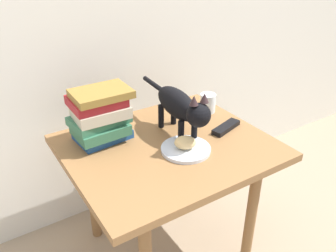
{
  "coord_description": "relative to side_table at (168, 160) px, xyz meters",
  "views": [
    {
      "loc": [
        -0.62,
        -0.98,
        1.26
      ],
      "look_at": [
        0.0,
        0.0,
        0.63
      ],
      "focal_mm": 37.58,
      "sensor_mm": 36.0,
      "label": 1
    }
  ],
  "objects": [
    {
      "name": "bread_roll",
      "position": [
        0.03,
        -0.08,
        0.11
      ],
      "size": [
        0.1,
        0.09,
        0.05
      ],
      "primitive_type": "ellipsoid",
      "rotation": [
        0.0,
        0.0,
        2.63
      ],
      "color": "#E0BC7A",
      "rests_on": "plate"
    },
    {
      "name": "book_stack",
      "position": [
        -0.2,
        0.17,
        0.18
      ],
      "size": [
        0.24,
        0.18,
        0.21
      ],
      "color": "#1E4C8C",
      "rests_on": "side_table"
    },
    {
      "name": "side_table",
      "position": [
        0.0,
        0.0,
        0.0
      ],
      "size": [
        0.77,
        0.66,
        0.55
      ],
      "color": "olive",
      "rests_on": "ground"
    },
    {
      "name": "ground_plane",
      "position": [
        0.0,
        0.0,
        -0.48
      ],
      "size": [
        6.0,
        6.0,
        0.0
      ],
      "primitive_type": "plane",
      "color": "gray"
    },
    {
      "name": "candle_jar",
      "position": [
        0.31,
        0.14,
        0.11
      ],
      "size": [
        0.07,
        0.07,
        0.08
      ],
      "color": "silver",
      "rests_on": "side_table"
    },
    {
      "name": "cat",
      "position": [
        0.08,
        0.03,
        0.21
      ],
      "size": [
        0.11,
        0.48,
        0.23
      ],
      "color": "black",
      "rests_on": "side_table"
    },
    {
      "name": "tv_remote",
      "position": [
        0.27,
        -0.03,
        0.08
      ],
      "size": [
        0.16,
        0.08,
        0.02
      ],
      "primitive_type": "cube",
      "rotation": [
        0.0,
        0.0,
        0.29
      ],
      "color": "black",
      "rests_on": "side_table"
    },
    {
      "name": "plate",
      "position": [
        0.03,
        -0.08,
        0.08
      ],
      "size": [
        0.19,
        0.19,
        0.01
      ],
      "primitive_type": "cylinder",
      "color": "silver",
      "rests_on": "side_table"
    }
  ]
}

